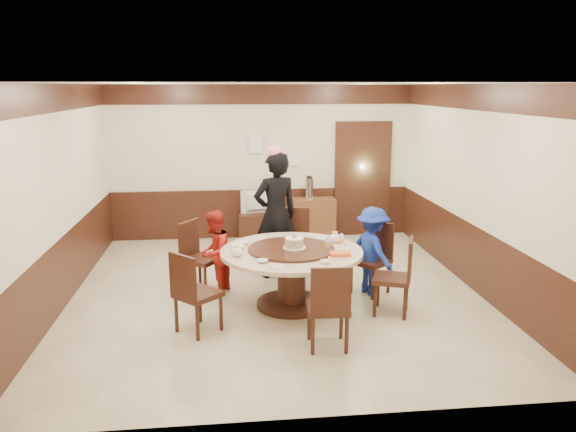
{
  "coord_description": "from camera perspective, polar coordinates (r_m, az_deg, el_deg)",
  "views": [
    {
      "loc": [
        -0.64,
        -7.24,
        2.77
      ],
      "look_at": [
        0.16,
        -0.09,
        1.1
      ],
      "focal_mm": 35.0,
      "sensor_mm": 36.0,
      "label": 1
    }
  ],
  "objects": [
    {
      "name": "person_red",
      "position": [
        7.63,
        -7.5,
        -3.73
      ],
      "size": [
        0.6,
        0.68,
        1.16
      ],
      "primitive_type": "imported",
      "rotation": [
        0.0,
        0.0,
        4.38
      ],
      "color": "#A81E16",
      "rests_on": "ground"
    },
    {
      "name": "bowl_4",
      "position": [
        7.18,
        -5.07,
        -3.17
      ],
      "size": [
        0.17,
        0.17,
        0.04
      ],
      "primitive_type": "imported",
      "color": "white",
      "rests_on": "banquet_table"
    },
    {
      "name": "bowl_2",
      "position": [
        6.61,
        -2.6,
        -4.59
      ],
      "size": [
        0.13,
        0.13,
        0.03
      ],
      "primitive_type": "imported",
      "color": "white",
      "rests_on": "banquet_table"
    },
    {
      "name": "room",
      "position": [
        7.48,
        -1.2,
        -0.01
      ],
      "size": [
        6.0,
        6.04,
        2.84
      ],
      "color": "#BFB499",
      "rests_on": "ground"
    },
    {
      "name": "birthday_cake",
      "position": [
        7.06,
        0.64,
        -2.74
      ],
      "size": [
        0.29,
        0.29,
        0.2
      ],
      "color": "white",
      "rests_on": "banquet_table"
    },
    {
      "name": "bowl_3",
      "position": [
        7.09,
        5.76,
        -3.41
      ],
      "size": [
        0.12,
        0.12,
        0.04
      ],
      "primitive_type": "imported",
      "color": "white",
      "rests_on": "banquet_table"
    },
    {
      "name": "person_standing",
      "position": [
        8.21,
        -1.27,
        0.1
      ],
      "size": [
        0.79,
        0.64,
        1.86
      ],
      "primitive_type": "imported",
      "rotation": [
        0.0,
        0.0,
        3.47
      ],
      "color": "black",
      "rests_on": "ground"
    },
    {
      "name": "bowl_0",
      "position": [
        7.36,
        -4.5,
        -2.76
      ],
      "size": [
        0.14,
        0.14,
        0.03
      ],
      "primitive_type": "imported",
      "color": "white",
      "rests_on": "banquet_table"
    },
    {
      "name": "bowl_1",
      "position": [
        6.58,
        3.79,
        -4.67
      ],
      "size": [
        0.12,
        0.12,
        0.04
      ],
      "primitive_type": "imported",
      "color": "white",
      "rests_on": "banquet_table"
    },
    {
      "name": "shrimp_platter",
      "position": [
        6.82,
        5.31,
        -3.98
      ],
      "size": [
        0.3,
        0.2,
        0.06
      ],
      "color": "white",
      "rests_on": "banquet_table"
    },
    {
      "name": "tv_stand",
      "position": [
        10.32,
        -2.67,
        -1.07
      ],
      "size": [
        0.85,
        0.45,
        0.5
      ],
      "primitive_type": "cube",
      "color": "black",
      "rests_on": "ground"
    },
    {
      "name": "bottle_0",
      "position": [
        7.13,
        4.06,
        -2.75
      ],
      "size": [
        0.06,
        0.06,
        0.16
      ],
      "primitive_type": "cylinder",
      "color": "white",
      "rests_on": "banquet_table"
    },
    {
      "name": "saucer_far",
      "position": [
        7.63,
        3.28,
        -2.26
      ],
      "size": [
        0.18,
        0.18,
        0.01
      ],
      "primitive_type": "cylinder",
      "color": "white",
      "rests_on": "banquet_table"
    },
    {
      "name": "bottle_1",
      "position": [
        7.23,
        5.45,
        -2.55
      ],
      "size": [
        0.06,
        0.06,
        0.16
      ],
      "primitive_type": "cylinder",
      "color": "white",
      "rests_on": "banquet_table"
    },
    {
      "name": "teapot_right",
      "position": [
        7.45,
        4.79,
        -2.24
      ],
      "size": [
        0.17,
        0.15,
        0.13
      ],
      "primitive_type": "ellipsoid",
      "color": "white",
      "rests_on": "banquet_table"
    },
    {
      "name": "side_cabinet",
      "position": [
        10.42,
        2.57,
        -0.23
      ],
      "size": [
        0.8,
        0.4,
        0.75
      ],
      "primitive_type": "cube",
      "color": "brown",
      "rests_on": "ground"
    },
    {
      "name": "thermos",
      "position": [
        10.3,
        2.17,
        2.82
      ],
      "size": [
        0.15,
        0.15,
        0.38
      ],
      "primitive_type": "cylinder",
      "color": "silver",
      "rests_on": "side_cabinet"
    },
    {
      "name": "notice_right",
      "position": [
        10.35,
        0.32,
        5.74
      ],
      "size": [
        0.3,
        0.0,
        0.22
      ],
      "primitive_type": "cube",
      "color": "white",
      "rests_on": "room"
    },
    {
      "name": "banquet_table",
      "position": [
        7.16,
        0.35,
        -5.15
      ],
      "size": [
        1.8,
        1.8,
        0.78
      ],
      "color": "black",
      "rests_on": "ground"
    },
    {
      "name": "chair_4",
      "position": [
        6.15,
        4.07,
        -10.6
      ],
      "size": [
        0.46,
        0.47,
        0.97
      ],
      "rotation": [
        0.0,
        0.0,
        6.24
      ],
      "color": "black",
      "rests_on": "ground"
    },
    {
      "name": "chair_2",
      "position": [
        7.86,
        -8.85,
        -5.37
      ],
      "size": [
        0.61,
        0.61,
        0.97
      ],
      "rotation": [
        0.0,
        0.0,
        4.11
      ],
      "color": "black",
      "rests_on": "ground"
    },
    {
      "name": "chair_5",
      "position": [
        7.13,
        10.64,
        -7.4
      ],
      "size": [
        0.57,
        0.57,
        0.97
      ],
      "rotation": [
        0.0,
        0.0,
        7.49
      ],
      "color": "black",
      "rests_on": "ground"
    },
    {
      "name": "teapot_left",
      "position": [
        6.85,
        -5.23,
        -3.63
      ],
      "size": [
        0.17,
        0.15,
        0.13
      ],
      "primitive_type": "ellipsoid",
      "color": "white",
      "rests_on": "banquet_table"
    },
    {
      "name": "saucer_near",
      "position": [
        6.45,
        -1.18,
        -5.14
      ],
      "size": [
        0.18,
        0.18,
        0.01
      ],
      "primitive_type": "cylinder",
      "color": "white",
      "rests_on": "banquet_table"
    },
    {
      "name": "notice_left",
      "position": [
        10.26,
        -3.32,
        7.34
      ],
      "size": [
        0.25,
        0.0,
        0.35
      ],
      "primitive_type": "cube",
      "color": "white",
      "rests_on": "room"
    },
    {
      "name": "chair_3",
      "position": [
        6.59,
        -9.24,
        -9.09
      ],
      "size": [
        0.62,
        0.62,
        0.97
      ],
      "rotation": [
        0.0,
        0.0,
        5.49
      ],
      "color": "black",
      "rests_on": "ground"
    },
    {
      "name": "television",
      "position": [
        10.22,
        -2.69,
        1.44
      ],
      "size": [
        0.74,
        0.22,
        0.43
      ],
      "primitive_type": "imported",
      "rotation": [
        0.0,
        0.0,
        3.32
      ],
      "color": "gray",
      "rests_on": "tv_stand"
    },
    {
      "name": "chair_1",
      "position": [
        8.5,
        0.68,
        -3.78
      ],
      "size": [
        0.52,
        0.53,
        0.97
      ],
      "rotation": [
        0.0,
        0.0,
        2.93
      ],
      "color": "black",
      "rests_on": "ground"
    },
    {
      "name": "person_blue",
      "position": [
        7.67,
        8.57,
        -3.52
      ],
      "size": [
        0.71,
        0.89,
        1.2
      ],
      "primitive_type": "imported",
      "rotation": [
        0.0,
        0.0,
        1.97
      ],
      "color": "#172E98",
      "rests_on": "ground"
    },
    {
      "name": "chair_0",
      "position": [
        7.78,
        8.44,
        -5.57
      ],
      "size": [
        0.62,
        0.62,
        0.97
      ],
      "rotation": [
        0.0,
        0.0,
        2.26
      ],
      "color": "black",
      "rests_on": "ground"
    }
  ]
}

